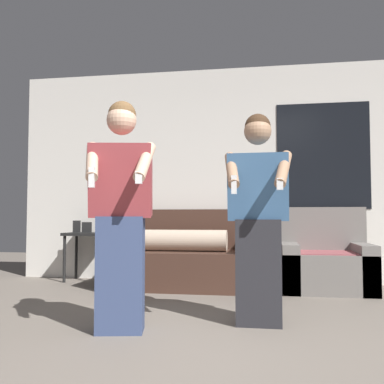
{
  "coord_description": "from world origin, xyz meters",
  "views": [
    {
      "loc": [
        0.39,
        -2.42,
        0.81
      ],
      "look_at": [
        -0.16,
        0.83,
        0.99
      ],
      "focal_mm": 42.0,
      "sensor_mm": 36.0,
      "label": 1
    }
  ],
  "objects": [
    {
      "name": "side_table",
      "position": [
        -1.88,
        2.97,
        0.51
      ],
      "size": [
        0.51,
        0.43,
        0.76
      ],
      "color": "black",
      "rests_on": "ground_plane"
    },
    {
      "name": "person_left",
      "position": [
        -0.64,
        0.63,
        0.82
      ],
      "size": [
        0.5,
        0.54,
        1.63
      ],
      "color": "#384770",
      "rests_on": "ground_plane"
    },
    {
      "name": "wall_back",
      "position": [
        0.02,
        3.24,
        1.35
      ],
      "size": [
        5.69,
        0.07,
        2.7
      ],
      "color": "silver",
      "rests_on": "ground_plane"
    },
    {
      "name": "person_right",
      "position": [
        0.32,
        1.01,
        0.79
      ],
      "size": [
        0.51,
        0.48,
        1.59
      ],
      "color": "#28282D",
      "rests_on": "ground_plane"
    },
    {
      "name": "ground_plane",
      "position": [
        0.0,
        0.0,
        0.0
      ],
      "size": [
        14.0,
        14.0,
        0.0
      ],
      "primitive_type": "plane",
      "color": "slate"
    },
    {
      "name": "armchair",
      "position": [
        1.01,
        2.76,
        0.3
      ],
      "size": [
        0.96,
        0.85,
        0.92
      ],
      "color": "slate",
      "rests_on": "ground_plane"
    },
    {
      "name": "couch",
      "position": [
        -0.56,
        2.74,
        0.31
      ],
      "size": [
        1.79,
        0.96,
        0.9
      ],
      "color": "#472D23",
      "rests_on": "ground_plane"
    }
  ]
}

